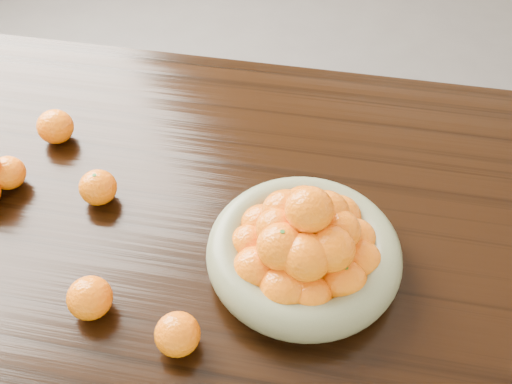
# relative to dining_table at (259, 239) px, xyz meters

# --- Properties ---
(ground) EXTENTS (5.00, 5.00, 0.00)m
(ground) POSITION_rel_dining_table_xyz_m (0.00, 0.00, -0.66)
(ground) COLOR #4C4947
(ground) RESTS_ON ground
(dining_table) EXTENTS (2.00, 1.00, 0.75)m
(dining_table) POSITION_rel_dining_table_xyz_m (0.00, 0.00, 0.00)
(dining_table) COLOR black
(dining_table) RESTS_ON ground
(fruit_bowl) EXTENTS (0.35, 0.35, 0.19)m
(fruit_bowl) POSITION_rel_dining_table_xyz_m (0.10, -0.11, 0.15)
(fruit_bowl) COLOR #6F7354
(fruit_bowl) RESTS_ON dining_table
(loose_orange_0) EXTENTS (0.08, 0.08, 0.07)m
(loose_orange_0) POSITION_rel_dining_table_xyz_m (-0.32, -0.03, 0.12)
(loose_orange_0) COLOR orange
(loose_orange_0) RESTS_ON dining_table
(loose_orange_1) EXTENTS (0.08, 0.08, 0.07)m
(loose_orange_1) POSITION_rel_dining_table_xyz_m (-0.24, -0.27, 0.13)
(loose_orange_1) COLOR orange
(loose_orange_1) RESTS_ON dining_table
(loose_orange_2) EXTENTS (0.08, 0.08, 0.07)m
(loose_orange_2) POSITION_rel_dining_table_xyz_m (-0.08, -0.31, 0.12)
(loose_orange_2) COLOR orange
(loose_orange_2) RESTS_ON dining_table
(loose_orange_3) EXTENTS (0.08, 0.08, 0.07)m
(loose_orange_3) POSITION_rel_dining_table_xyz_m (-0.48, 0.13, 0.13)
(loose_orange_3) COLOR orange
(loose_orange_3) RESTS_ON dining_table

